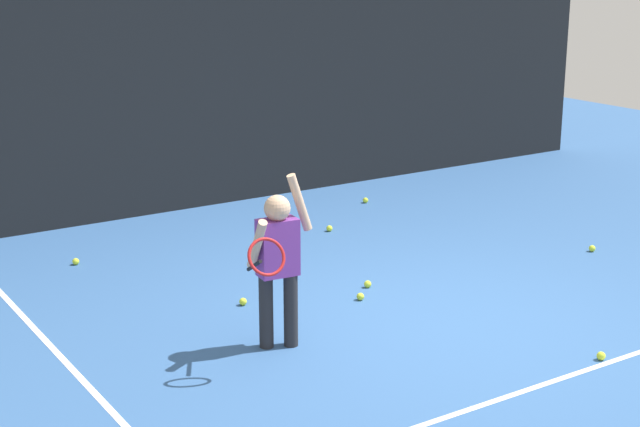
% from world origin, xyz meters
% --- Properties ---
extents(ground_plane, '(20.00, 20.00, 0.00)m').
position_xyz_m(ground_plane, '(0.00, 0.00, 0.00)').
color(ground_plane, '#335B93').
extents(court_line_baseline, '(9.00, 0.05, 0.00)m').
position_xyz_m(court_line_baseline, '(0.00, -1.34, 0.00)').
color(court_line_baseline, white).
rests_on(court_line_baseline, ground).
extents(court_line_sideline, '(0.05, 9.00, 0.00)m').
position_xyz_m(court_line_sideline, '(-2.85, 1.00, 0.00)').
color(court_line_sideline, white).
rests_on(court_line_sideline, ground).
extents(back_fence_windscreen, '(11.98, 0.08, 3.44)m').
position_xyz_m(back_fence_windscreen, '(0.00, 4.34, 1.72)').
color(back_fence_windscreen, black).
rests_on(back_fence_windscreen, ground).
extents(fence_post_1, '(0.09, 0.09, 3.59)m').
position_xyz_m(fence_post_1, '(0.00, 4.40, 1.79)').
color(fence_post_1, slate).
rests_on(fence_post_1, ground).
extents(fence_post_2, '(0.09, 0.09, 3.59)m').
position_xyz_m(fence_post_2, '(5.84, 4.40, 1.79)').
color(fence_post_2, slate).
rests_on(fence_post_2, ground).
extents(tennis_player, '(0.76, 0.57, 1.35)m').
position_xyz_m(tennis_player, '(-1.38, 0.25, 0.73)').
color(tennis_player, '#232326').
rests_on(tennis_player, ground).
extents(tennis_ball_0, '(0.07, 0.07, 0.07)m').
position_xyz_m(tennis_ball_0, '(1.69, 3.38, 0.03)').
color(tennis_ball_0, '#CCE033').
rests_on(tennis_ball_0, ground).
extents(tennis_ball_1, '(0.07, 0.07, 0.07)m').
position_xyz_m(tennis_ball_1, '(-0.26, 0.73, 0.03)').
color(tennis_ball_1, '#CCE033').
rests_on(tennis_ball_1, ground).
extents(tennis_ball_2, '(0.07, 0.07, 0.07)m').
position_xyz_m(tennis_ball_2, '(0.52, -1.27, 0.03)').
color(tennis_ball_2, '#CCE033').
rests_on(tennis_ball_2, ground).
extents(tennis_ball_3, '(0.07, 0.07, 0.07)m').
position_xyz_m(tennis_ball_3, '(-0.02, 0.96, 0.03)').
color(tennis_ball_3, '#CCE033').
rests_on(tennis_ball_3, ground).
extents(tennis_ball_4, '(0.07, 0.07, 0.07)m').
position_xyz_m(tennis_ball_4, '(2.50, 0.58, 0.03)').
color(tennis_ball_4, '#CCE033').
rests_on(tennis_ball_4, ground).
extents(tennis_ball_5, '(0.07, 0.07, 0.07)m').
position_xyz_m(tennis_ball_5, '(-2.02, 3.02, 0.03)').
color(tennis_ball_5, '#CCE033').
rests_on(tennis_ball_5, ground).
extents(tennis_ball_6, '(0.07, 0.07, 0.07)m').
position_xyz_m(tennis_ball_6, '(0.67, 2.62, 0.03)').
color(tennis_ball_6, '#CCE033').
rests_on(tennis_ball_6, ground).
extents(tennis_ball_7, '(0.07, 0.07, 0.07)m').
position_xyz_m(tennis_ball_7, '(-1.18, 1.18, 0.03)').
color(tennis_ball_7, '#CCE033').
rests_on(tennis_ball_7, ground).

